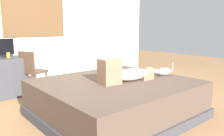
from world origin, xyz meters
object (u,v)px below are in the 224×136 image
at_px(bed, 116,99).
at_px(cat, 163,72).
at_px(tv_monitor, 0,48).
at_px(cup, 8,55).
at_px(person_lying, 126,73).
at_px(chair_by_desk, 31,70).

distance_m(bed, cat, 0.90).
distance_m(cat, tv_monitor, 2.95).
bearing_deg(cup, bed, -66.93).
relative_size(bed, cup, 22.38).
bearing_deg(cat, bed, 164.67).
height_order(bed, person_lying, person_lying).
xyz_separation_m(tv_monitor, cup, (0.12, -0.04, -0.13)).
bearing_deg(bed, tv_monitor, 115.42).
bearing_deg(chair_by_desk, cup, 142.76).
height_order(tv_monitor, chair_by_desk, tv_monitor).
relative_size(bed, chair_by_desk, 2.46).
distance_m(person_lying, cat, 0.72).
bearing_deg(cat, person_lying, 170.78).
bearing_deg(chair_by_desk, cat, -56.15).
bearing_deg(person_lying, cup, 114.37).
xyz_separation_m(person_lying, tv_monitor, (-1.10, 2.20, 0.28)).
bearing_deg(cup, tv_monitor, 162.10).
bearing_deg(tv_monitor, cup, -17.90).
relative_size(person_lying, cup, 9.99).
bearing_deg(tv_monitor, bed, -64.58).
relative_size(cup, chair_by_desk, 0.11).
relative_size(person_lying, cat, 2.76).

